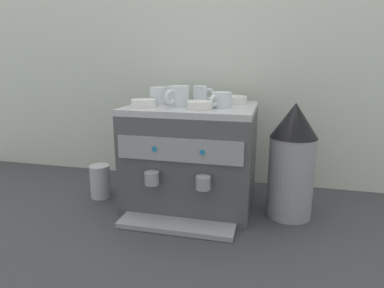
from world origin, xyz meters
TOP-DOWN VIEW (x-y plane):
  - ground_plane at (0.00, 0.00)m, footprint 4.00×4.00m
  - tiled_backsplash_wall at (0.00, 0.34)m, footprint 2.80×0.03m
  - espresso_machine at (0.00, -0.00)m, footprint 0.53×0.52m
  - ceramic_cup_0 at (-0.05, -0.04)m, footprint 0.08×0.12m
  - ceramic_cup_1 at (0.13, -0.03)m, footprint 0.08×0.11m
  - ceramic_cup_2 at (-0.11, 0.11)m, footprint 0.09×0.08m
  - ceramic_cup_3 at (0.01, 0.12)m, footprint 0.09×0.07m
  - ceramic_cup_4 at (-0.14, 0.00)m, footprint 0.08×0.12m
  - ceramic_bowl_0 at (0.16, 0.12)m, footprint 0.12×0.12m
  - ceramic_bowl_1 at (-0.18, -0.09)m, footprint 0.10×0.10m
  - ceramic_bowl_2 at (0.06, -0.10)m, footprint 0.10×0.10m
  - coffee_grinder at (0.42, -0.03)m, footprint 0.19×0.19m
  - milk_pitcher at (-0.43, -0.04)m, footprint 0.09×0.09m

SIDE VIEW (x-z plane):
  - ground_plane at x=0.00m, z-range 0.00..0.00m
  - milk_pitcher at x=-0.43m, z-range 0.00..0.15m
  - espresso_machine at x=0.00m, z-range 0.00..0.44m
  - coffee_grinder at x=0.42m, z-range 0.00..0.47m
  - ceramic_bowl_1 at x=-0.18m, z-range 0.44..0.47m
  - ceramic_bowl_0 at x=0.16m, z-range 0.44..0.47m
  - ceramic_bowl_2 at x=0.06m, z-range 0.44..0.47m
  - ceramic_cup_1 at x=0.13m, z-range 0.44..0.50m
  - ceramic_cup_2 at x=-0.11m, z-range 0.44..0.51m
  - ceramic_cup_3 at x=0.01m, z-range 0.44..0.51m
  - ceramic_cup_4 at x=-0.14m, z-range 0.44..0.51m
  - ceramic_cup_0 at x=-0.05m, z-range 0.44..0.52m
  - tiled_backsplash_wall at x=0.00m, z-range 0.00..1.19m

